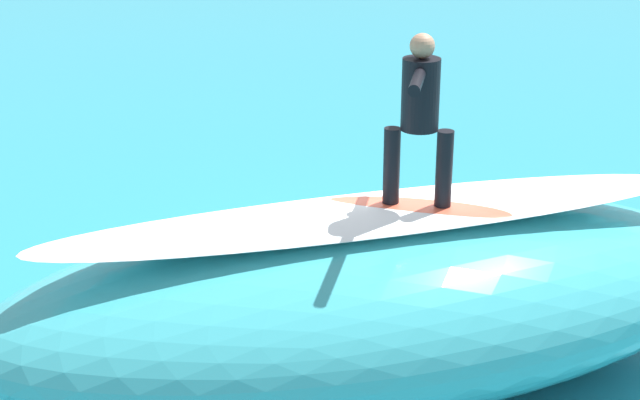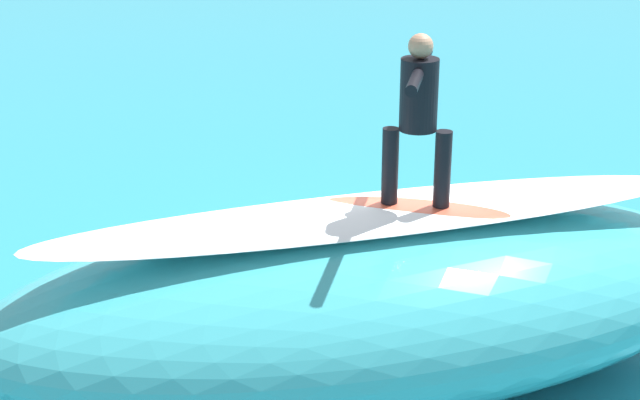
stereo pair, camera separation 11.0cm
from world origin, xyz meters
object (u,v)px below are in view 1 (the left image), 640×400
surfboard_riding (416,208)px  surfboard_paddling (248,258)px  surfer_riding (420,107)px  surfer_paddling (258,245)px

surfboard_riding → surfboard_paddling: surfboard_riding is taller
surfboard_riding → surfboard_paddling: (1.63, -2.62, -1.66)m
surfboard_riding → surfer_riding: 0.95m
surfer_riding → surfboard_paddling: (1.63, -2.62, -2.61)m
surfboard_paddling → surfer_paddling: surfer_paddling is taller
surfboard_riding → surfer_riding: (0.00, 0.00, 0.95)m
surfboard_riding → surfer_riding: bearing=12.7°
surfer_paddling → surfer_riding: bearing=123.2°
surfboard_riding → surfer_riding: surfer_riding is taller
surfer_riding → surfboard_paddling: size_ratio=0.73×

